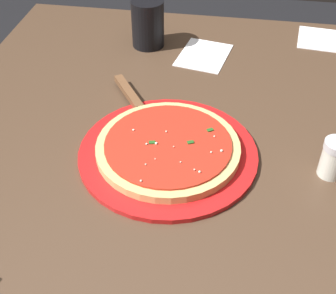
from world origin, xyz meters
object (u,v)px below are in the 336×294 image
Objects in this scene: pizza at (168,147)px; cup_tall_drink at (148,24)px; napkin_folded_right at (204,55)px; pizza_server at (136,103)px; serving_plate at (168,153)px; parmesan_shaker at (334,158)px; napkin_loose_left at (325,40)px.

cup_tall_drink is (0.41, 0.12, 0.04)m from pizza.
pizza_server is at bearing 154.06° from napkin_folded_right.
serving_plate is 0.16m from pizza_server.
parmesan_shaker is (-0.00, -0.29, 0.03)m from serving_plate.
pizza is at bearing -164.05° from cup_tall_drink.
serving_plate is 4.54× the size of parmesan_shaker.
napkin_folded_right is 1.09× the size of napkin_loose_left.
pizza_server is 1.76× the size of cup_tall_drink.
napkin_folded_right is 0.47m from parmesan_shaker.
pizza_server is at bearing -174.48° from cup_tall_drink.
napkin_loose_left is 1.83× the size of parmesan_shaker.
cup_tall_drink is (0.28, 0.03, 0.04)m from pizza_server.
pizza is 2.28× the size of cup_tall_drink.
pizza is 0.38m from napkin_folded_right.
napkin_folded_right is (-0.03, -0.15, -0.06)m from cup_tall_drink.
pizza_server is 0.41m from parmesan_shaker.
pizza_server is at bearing 34.12° from pizza.
pizza is at bearing 146.82° from napkin_loose_left.
pizza is at bearing 175.69° from napkin_folded_right.
serving_plate is at bearing 75.79° from pizza.
napkin_folded_right is at bearing -25.94° from pizza_server.
parmesan_shaker is at bearing 175.62° from napkin_loose_left.
serving_plate is 1.25× the size of pizza.
napkin_loose_left is (0.51, -0.33, -0.02)m from pizza.
pizza is 0.61m from napkin_loose_left.
parmesan_shaker reaches higher than napkin_loose_left.
pizza is 1.30× the size of pizza_server.
napkin_loose_left is at bearing -66.87° from napkin_folded_right.
napkin_loose_left is (0.10, -0.45, -0.06)m from cup_tall_drink.
pizza_server is at bearing 131.54° from napkin_loose_left.
napkin_loose_left is at bearing -33.18° from serving_plate.
serving_plate reaches higher than napkin_loose_left.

